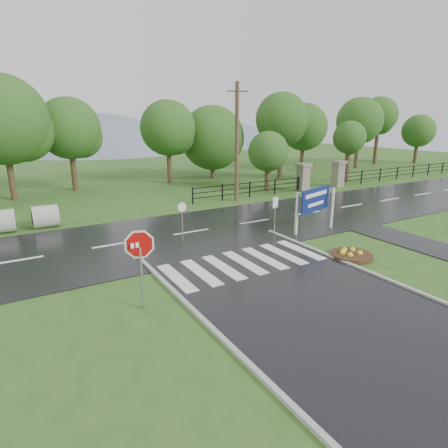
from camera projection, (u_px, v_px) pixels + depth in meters
ground at (337, 318)px, 11.15m from camera, size 120.00×120.00×0.00m
main_road at (191, 233)px, 19.44m from camera, size 90.00×8.00×0.04m
walkway at (398, 238)px, 18.62m from camera, size 2.20×11.00×0.04m
crosswalk at (244, 262)px, 15.28m from camera, size 6.50×2.80×0.02m
pillar_west at (303, 177)px, 30.45m from camera, size 1.00×1.00×2.24m
pillar_east at (338, 173)px, 32.40m from camera, size 1.00×1.00×2.24m
fence_west at (250, 188)px, 28.01m from camera, size 9.58×0.08×1.20m
fence_east at (413, 170)px, 37.77m from camera, size 20.58×0.08×1.20m
hills at (84, 235)px, 70.99m from camera, size 102.00×48.00×48.00m
treeline at (130, 189)px, 31.54m from camera, size 83.20×5.20×10.00m
stop_sign at (140, 252)px, 11.18m from camera, size 1.17×0.34×2.72m
estate_billboard at (316, 202)px, 19.15m from camera, size 2.60×0.86×2.35m
flower_bed at (351, 255)px, 15.95m from camera, size 1.77×1.77×0.35m
reg_sign_small at (275, 208)px, 18.68m from camera, size 0.42×0.15×1.96m
reg_sign_round at (182, 216)px, 17.76m from camera, size 0.45×0.06×1.93m
utility_pole_east at (237, 142)px, 25.93m from camera, size 1.41×0.51×8.12m
entrance_tree_left at (268, 152)px, 29.93m from camera, size 3.22×3.22×4.80m
entrance_tree_right at (349, 138)px, 34.21m from camera, size 2.98×2.98×5.56m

